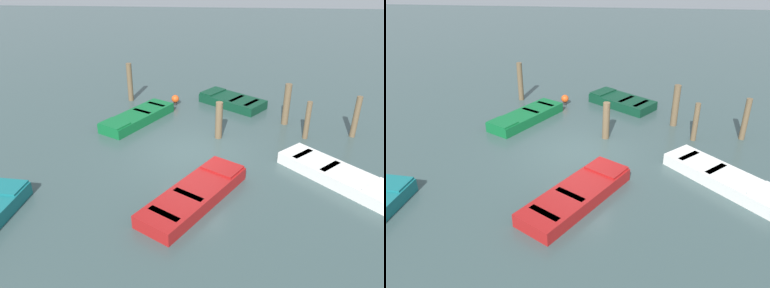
{
  "view_description": "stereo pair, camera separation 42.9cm",
  "coord_description": "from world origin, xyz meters",
  "views": [
    {
      "loc": [
        -0.92,
        11.9,
        6.48
      ],
      "look_at": [
        0.0,
        0.0,
        0.35
      ],
      "focal_mm": 35.08,
      "sensor_mm": 36.0,
      "label": 1
    },
    {
      "loc": [
        -1.35,
        11.86,
        6.48
      ],
      "look_at": [
        0.0,
        0.0,
        0.35
      ],
      "focal_mm": 35.08,
      "sensor_mm": 36.0,
      "label": 2
    }
  ],
  "objects": [
    {
      "name": "ground_plane",
      "position": [
        0.0,
        0.0,
        0.0
      ],
      "size": [
        80.0,
        80.0,
        0.0
      ],
      "primitive_type": "plane",
      "color": "#384C4C"
    },
    {
      "name": "rowboat_green",
      "position": [
        2.52,
        -2.57,
        0.22
      ],
      "size": [
        2.75,
        3.68,
        0.46
      ],
      "rotation": [
        0.0,
        0.0,
        1.06
      ],
      "color": "#0F602D",
      "rests_on": "ground_plane"
    },
    {
      "name": "rowboat_dark_green",
      "position": [
        -1.52,
        -4.87,
        0.22
      ],
      "size": [
        3.22,
        2.89,
        0.46
      ],
      "rotation": [
        0.0,
        0.0,
        5.64
      ],
      "color": "#0C3823",
      "rests_on": "ground_plane"
    },
    {
      "name": "rowboat_white",
      "position": [
        -4.75,
        1.52,
        0.22
      ],
      "size": [
        3.47,
        3.61,
        0.46
      ],
      "rotation": [
        0.0,
        0.0,
        2.32
      ],
      "color": "silver",
      "rests_on": "ground_plane"
    },
    {
      "name": "rowboat_red",
      "position": [
        -0.31,
        2.93,
        0.22
      ],
      "size": [
        3.09,
        3.96,
        0.46
      ],
      "rotation": [
        0.0,
        0.0,
        4.16
      ],
      "color": "maroon",
      "rests_on": "ground_plane"
    },
    {
      "name": "mooring_piling_mid_right",
      "position": [
        -6.18,
        -1.83,
        0.83
      ],
      "size": [
        0.22,
        0.22,
        1.66
      ],
      "primitive_type": "cylinder",
      "color": "brown",
      "rests_on": "ground_plane"
    },
    {
      "name": "mooring_piling_near_right",
      "position": [
        -3.7,
        -2.86,
        0.87
      ],
      "size": [
        0.28,
        0.28,
        1.74
      ],
      "primitive_type": "cylinder",
      "color": "brown",
      "rests_on": "ground_plane"
    },
    {
      "name": "mooring_piling_far_left",
      "position": [
        -0.93,
        -1.32,
        0.73
      ],
      "size": [
        0.27,
        0.27,
        1.47
      ],
      "primitive_type": "cylinder",
      "color": "brown",
      "rests_on": "ground_plane"
    },
    {
      "name": "mooring_piling_near_left",
      "position": [
        -4.3,
        -1.53,
        0.75
      ],
      "size": [
        0.2,
        0.2,
        1.51
      ],
      "primitive_type": "cylinder",
      "color": "brown",
      "rests_on": "ground_plane"
    },
    {
      "name": "mooring_piling_center",
      "position": [
        3.39,
        -5.14,
        0.92
      ],
      "size": [
        0.25,
        0.25,
        1.83
      ],
      "primitive_type": "cylinder",
      "color": "brown",
      "rests_on": "ground_plane"
    },
    {
      "name": "marker_buoy",
      "position": [
        1.16,
        -4.7,
        0.29
      ],
      "size": [
        0.36,
        0.36,
        0.48
      ],
      "color": "#262626",
      "rests_on": "ground_plane"
    }
  ]
}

